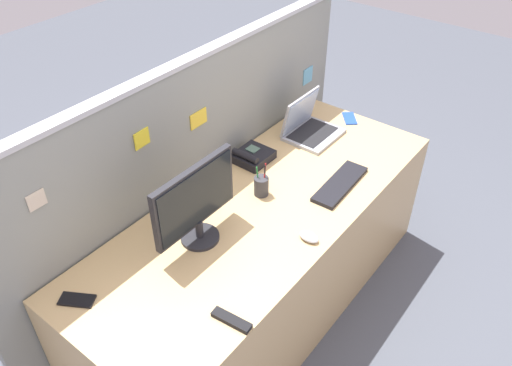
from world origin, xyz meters
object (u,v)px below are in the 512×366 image
object	(u,v)px
desktop_monitor	(195,202)
desk_phone	(252,156)
cell_phone_blue_case	(350,118)
keyboard_main	(340,184)
laptop	(308,125)
cell_phone_silver_slab	(224,186)
pen_cup	(261,186)
tv_remote	(231,320)
cell_phone_black_slab	(77,300)
computer_mouse_right_hand	(309,237)

from	to	relation	value
desktop_monitor	desk_phone	xyz separation A→B (m)	(0.64, 0.19, -0.19)
desk_phone	cell_phone_blue_case	world-z (taller)	desk_phone
keyboard_main	desk_phone	bearing A→B (deg)	98.84
desktop_monitor	laptop	size ratio (longest dim) A/B	1.49
desk_phone	cell_phone_silver_slab	distance (m)	0.28
pen_cup	tv_remote	bearing A→B (deg)	-150.94
desktop_monitor	cell_phone_black_slab	world-z (taller)	desktop_monitor
desktop_monitor	cell_phone_silver_slab	distance (m)	0.45
cell_phone_black_slab	computer_mouse_right_hand	bearing A→B (deg)	-62.65
tv_remote	cell_phone_black_slab	bearing A→B (deg)	112.48
keyboard_main	tv_remote	distance (m)	1.02
desk_phone	cell_phone_silver_slab	world-z (taller)	desk_phone
cell_phone_black_slab	pen_cup	bearing A→B (deg)	-40.37
desk_phone	cell_phone_silver_slab	bearing A→B (deg)	-173.97
pen_cup	cell_phone_silver_slab	bearing A→B (deg)	109.59
desktop_monitor	computer_mouse_right_hand	distance (m)	0.55
tv_remote	pen_cup	bearing A→B (deg)	22.97
desk_phone	cell_phone_black_slab	bearing A→B (deg)	-177.84
keyboard_main	cell_phone_silver_slab	world-z (taller)	keyboard_main
laptop	tv_remote	bearing A→B (deg)	-158.72
cell_phone_blue_case	tv_remote	bearing A→B (deg)	-116.39
cell_phone_silver_slab	desktop_monitor	bearing A→B (deg)	-110.57
desktop_monitor	pen_cup	world-z (taller)	desktop_monitor
pen_cup	desktop_monitor	bearing A→B (deg)	175.58
desk_phone	cell_phone_blue_case	distance (m)	0.76
pen_cup	tv_remote	size ratio (longest dim) A/B	1.08
computer_mouse_right_hand	cell_phone_black_slab	distance (m)	1.04
desk_phone	cell_phone_blue_case	xyz separation A→B (m)	(0.73, -0.20, -0.02)
computer_mouse_right_hand	cell_phone_blue_case	bearing A→B (deg)	22.10
cell_phone_silver_slab	tv_remote	bearing A→B (deg)	-91.35
laptop	cell_phone_silver_slab	distance (m)	0.70
laptop	desktop_monitor	bearing A→B (deg)	-174.94
keyboard_main	computer_mouse_right_hand	world-z (taller)	computer_mouse_right_hand
pen_cup	keyboard_main	bearing A→B (deg)	-42.71
cell_phone_blue_case	cell_phone_silver_slab	bearing A→B (deg)	-140.22
cell_phone_blue_case	tv_remote	xyz separation A→B (m)	(-1.64, -0.41, 0.01)
desk_phone	computer_mouse_right_hand	world-z (taller)	desk_phone
desktop_monitor	cell_phone_black_slab	distance (m)	0.63
pen_cup	cell_phone_silver_slab	xyz separation A→B (m)	(-0.07, 0.19, -0.05)
keyboard_main	cell_phone_blue_case	bearing A→B (deg)	22.81
desk_phone	desktop_monitor	bearing A→B (deg)	-163.75
computer_mouse_right_hand	pen_cup	bearing A→B (deg)	72.79
cell_phone_black_slab	desk_phone	bearing A→B (deg)	-28.44
desk_phone	pen_cup	xyz separation A→B (m)	(-0.21, -0.22, 0.02)
laptop	cell_phone_black_slab	bearing A→B (deg)	178.38
desk_phone	pen_cup	bearing A→B (deg)	-133.02
cell_phone_black_slab	desktop_monitor	bearing A→B (deg)	-44.28
computer_mouse_right_hand	tv_remote	bearing A→B (deg)	-176.70
keyboard_main	cell_phone_blue_case	size ratio (longest dim) A/B	2.81
desktop_monitor	computer_mouse_right_hand	size ratio (longest dim) A/B	4.77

